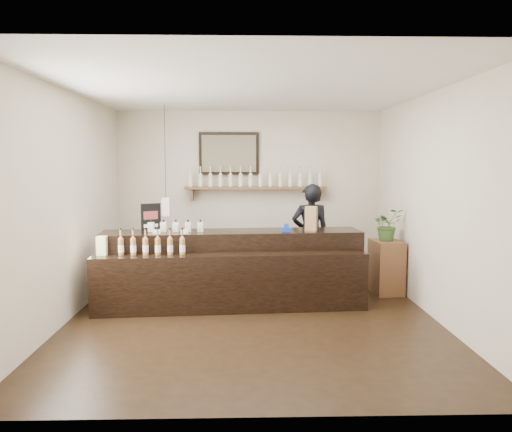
% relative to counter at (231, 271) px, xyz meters
% --- Properties ---
extents(ground, '(5.00, 5.00, 0.00)m').
position_rel_counter_xyz_m(ground, '(0.27, -0.57, -0.46)').
color(ground, black).
rests_on(ground, ground).
extents(room_shell, '(5.00, 5.00, 5.00)m').
position_rel_counter_xyz_m(room_shell, '(0.27, -0.57, 1.24)').
color(room_shell, beige).
rests_on(room_shell, ground).
extents(back_wall_decor, '(2.66, 0.96, 1.69)m').
position_rel_counter_xyz_m(back_wall_decor, '(0.13, 1.80, 1.29)').
color(back_wall_decor, brown).
rests_on(back_wall_decor, ground).
extents(counter, '(3.58, 1.19, 1.15)m').
position_rel_counter_xyz_m(counter, '(0.00, 0.00, 0.00)').
color(counter, black).
rests_on(counter, ground).
extents(promo_sign, '(0.25, 0.15, 0.38)m').
position_rel_counter_xyz_m(promo_sign, '(-1.09, 0.10, 0.72)').
color(promo_sign, black).
rests_on(promo_sign, counter).
extents(paper_bag, '(0.18, 0.16, 0.34)m').
position_rel_counter_xyz_m(paper_bag, '(1.10, 0.12, 0.69)').
color(paper_bag, '#A2774E').
rests_on(paper_bag, counter).
extents(tape_dispenser, '(0.13, 0.06, 0.11)m').
position_rel_counter_xyz_m(tape_dispenser, '(0.75, 0.04, 0.57)').
color(tape_dispenser, '#1839AE').
rests_on(tape_dispenser, counter).
extents(side_cabinet, '(0.44, 0.57, 0.79)m').
position_rel_counter_xyz_m(side_cabinet, '(2.27, 0.53, -0.07)').
color(side_cabinet, brown).
rests_on(side_cabinet, ground).
extents(potted_plant, '(0.51, 0.47, 0.47)m').
position_rel_counter_xyz_m(potted_plant, '(2.27, 0.53, 0.56)').
color(potted_plant, '#375E25').
rests_on(potted_plant, side_cabinet).
extents(shopkeeper, '(0.69, 0.48, 1.81)m').
position_rel_counter_xyz_m(shopkeeper, '(1.20, 0.98, 0.44)').
color(shopkeeper, black).
rests_on(shopkeeper, ground).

